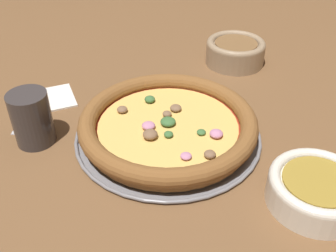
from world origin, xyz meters
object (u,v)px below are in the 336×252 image
(drinking_cup, at_px, (32,118))
(fork, at_px, (30,113))
(bowl_far, at_px, (235,51))
(pizza, at_px, (168,124))
(bowl_near, at_px, (317,189))
(pizza_tray, at_px, (168,135))
(napkin, at_px, (46,99))

(drinking_cup, distance_m, fork, 0.11)
(bowl_far, xyz_separation_m, fork, (-0.49, 0.15, -0.03))
(fork, bearing_deg, bowl_far, 121.03)
(pizza, relative_size, bowl_far, 2.30)
(bowl_near, bearing_deg, pizza_tray, 100.31)
(napkin, height_order, fork, napkin)
(bowl_near, xyz_separation_m, bowl_far, (0.29, 0.39, 0.00))
(pizza_tray, height_order, pizza, pizza)
(bowl_near, relative_size, fork, 1.09)
(drinking_cup, bearing_deg, fork, 69.78)
(pizza_tray, height_order, bowl_far, bowl_far)
(pizza_tray, relative_size, bowl_far, 2.43)
(pizza_tray, height_order, bowl_near, bowl_near)
(pizza_tray, bearing_deg, napkin, 110.54)
(drinking_cup, bearing_deg, pizza_tray, -41.13)
(bowl_near, bearing_deg, pizza, 100.33)
(napkin, bearing_deg, pizza_tray, -69.46)
(bowl_far, relative_size, fork, 1.05)
(pizza_tray, height_order, drinking_cup, drinking_cup)
(pizza, xyz_separation_m, bowl_near, (0.05, -0.28, -0.00))
(pizza, bearing_deg, bowl_near, -79.67)
(drinking_cup, bearing_deg, bowl_near, -61.71)
(napkin, bearing_deg, fork, -157.29)
(bowl_near, bearing_deg, fork, 110.90)
(bowl_near, relative_size, drinking_cup, 1.48)
(napkin, bearing_deg, bowl_near, -74.47)
(bowl_far, xyz_separation_m, drinking_cup, (-0.53, 0.06, 0.02))
(napkin, bearing_deg, bowl_far, -21.33)
(drinking_cup, xyz_separation_m, fork, (0.03, 0.09, -0.05))
(pizza, bearing_deg, drinking_cup, 138.84)
(pizza_tray, xyz_separation_m, bowl_near, (0.05, -0.28, 0.02))
(pizza, height_order, bowl_far, bowl_far)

